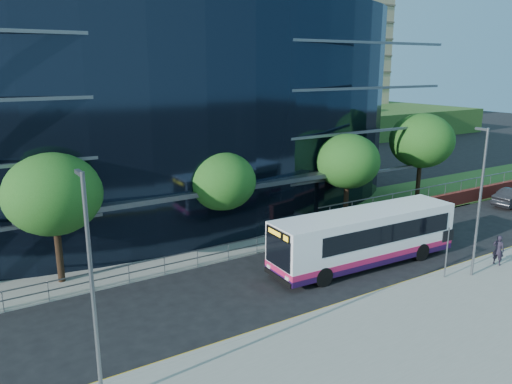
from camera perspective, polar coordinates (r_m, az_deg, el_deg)
ground at (r=26.89m, az=11.99°, el=-10.69°), size 200.00×200.00×0.00m
pavement_near at (r=23.97m, az=20.58°, el=-14.39°), size 80.00×8.00×0.15m
kerb at (r=26.23m, az=13.54°, el=-11.26°), size 80.00×0.25×0.16m
yellow_line_outer at (r=26.39m, az=13.22°, el=-11.26°), size 80.00×0.08×0.01m
yellow_line_inner at (r=26.48m, az=12.98°, el=-11.15°), size 80.00×0.08×0.01m
far_forecourt at (r=32.39m, az=-9.77°, el=-6.10°), size 50.00×8.00×0.10m
grass_verge at (r=51.30m, az=22.81°, el=0.59°), size 36.00×8.00×0.12m
glass_office at (r=40.45m, az=-13.09°, el=9.36°), size 44.00×23.10×16.00m
retaining_wall at (r=45.93m, az=23.73°, el=-0.30°), size 34.00×0.40×2.11m
guard_railings at (r=27.95m, az=-10.43°, el=-7.80°), size 24.00×0.05×1.10m
apartment_block at (r=89.30m, az=1.28°, el=14.21°), size 60.00×42.00×30.00m
street_sign at (r=28.36m, az=21.05°, el=-5.35°), size 0.85×0.09×2.80m
tree_far_a at (r=27.31m, az=-22.18°, el=-0.24°), size 4.95×4.95×6.98m
tree_far_b at (r=31.12m, az=-3.92°, el=1.24°), size 4.29×4.29×6.05m
tree_far_c at (r=36.40m, az=10.45°, el=3.47°), size 4.62×4.62×6.51m
tree_far_d at (r=43.47m, az=18.40°, el=5.58°), size 5.28×5.28×7.44m
tree_dist_e at (r=70.91m, az=3.58°, el=8.84°), size 4.62×4.62×6.51m
tree_dist_f at (r=82.74m, az=11.89°, el=9.12°), size 4.29×4.29×6.05m
streetlight_west at (r=16.82m, az=-18.24°, el=-10.22°), size 0.15×0.77×8.00m
streetlight_east at (r=28.60m, az=24.20°, el=-0.70°), size 0.15×0.77×8.00m
city_bus at (r=29.36m, az=12.45°, el=-5.01°), size 11.83×3.21×3.17m
pedestrian at (r=31.69m, az=25.95°, el=-5.97°), size 0.55×0.72×1.75m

